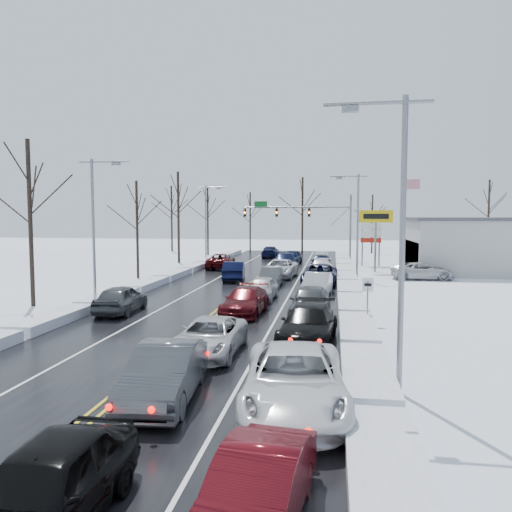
% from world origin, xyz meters
% --- Properties ---
extents(ground, '(160.00, 160.00, 0.00)m').
position_xyz_m(ground, '(0.00, 0.00, 0.00)').
color(ground, white).
rests_on(ground, ground).
extents(road_surface, '(14.00, 84.00, 0.01)m').
position_xyz_m(road_surface, '(0.00, 2.00, 0.01)').
color(road_surface, black).
rests_on(road_surface, ground).
extents(snow_bank_left, '(1.64, 72.00, 0.52)m').
position_xyz_m(snow_bank_left, '(-7.60, 2.00, 0.00)').
color(snow_bank_left, silver).
rests_on(snow_bank_left, ground).
extents(snow_bank_right, '(1.64, 72.00, 0.52)m').
position_xyz_m(snow_bank_right, '(7.60, 2.00, 0.00)').
color(snow_bank_right, silver).
rests_on(snow_bank_right, ground).
extents(traffic_signal_mast, '(13.28, 0.39, 8.00)m').
position_xyz_m(traffic_signal_mast, '(3.45, 27.99, 5.48)').
color(traffic_signal_mast, slate).
rests_on(traffic_signal_mast, ground).
extents(tires_plus_sign, '(3.20, 0.34, 6.00)m').
position_xyz_m(tires_plus_sign, '(10.50, 15.99, 4.99)').
color(tires_plus_sign, slate).
rests_on(tires_plus_sign, ground).
extents(used_vehicles_sign, '(2.20, 0.22, 4.65)m').
position_xyz_m(used_vehicles_sign, '(10.50, 22.00, 3.32)').
color(used_vehicles_sign, slate).
rests_on(used_vehicles_sign, ground).
extents(speed_limit_sign, '(0.55, 0.09, 2.35)m').
position_xyz_m(speed_limit_sign, '(8.20, -8.00, 1.63)').
color(speed_limit_sign, slate).
rests_on(speed_limit_sign, ground).
extents(flagpole, '(1.87, 1.20, 10.00)m').
position_xyz_m(flagpole, '(15.17, 30.00, 5.93)').
color(flagpole, silver).
rests_on(flagpole, ground).
extents(streetlight_se, '(3.20, 0.25, 9.00)m').
position_xyz_m(streetlight_se, '(8.30, -18.00, 5.31)').
color(streetlight_se, slate).
rests_on(streetlight_se, ground).
extents(streetlight_ne, '(3.20, 0.25, 9.00)m').
position_xyz_m(streetlight_ne, '(8.30, 10.00, 5.31)').
color(streetlight_ne, slate).
rests_on(streetlight_ne, ground).
extents(streetlight_sw, '(3.20, 0.25, 9.00)m').
position_xyz_m(streetlight_sw, '(-8.30, -4.00, 5.31)').
color(streetlight_sw, slate).
rests_on(streetlight_sw, ground).
extents(streetlight_nw, '(3.20, 0.25, 9.00)m').
position_xyz_m(streetlight_nw, '(-8.30, 24.00, 5.31)').
color(streetlight_nw, slate).
rests_on(streetlight_nw, ground).
extents(tree_left_b, '(4.00, 4.00, 10.00)m').
position_xyz_m(tree_left_b, '(-11.50, -6.00, 6.99)').
color(tree_left_b, '#2D231C').
rests_on(tree_left_b, ground).
extents(tree_left_c, '(3.40, 3.40, 8.50)m').
position_xyz_m(tree_left_c, '(-10.50, 8.00, 5.94)').
color(tree_left_c, '#2D231C').
rests_on(tree_left_c, ground).
extents(tree_left_d, '(4.20, 4.20, 10.50)m').
position_xyz_m(tree_left_d, '(-11.20, 22.00, 7.33)').
color(tree_left_d, '#2D231C').
rests_on(tree_left_d, ground).
extents(tree_left_e, '(3.80, 3.80, 9.50)m').
position_xyz_m(tree_left_e, '(-10.80, 34.00, 6.64)').
color(tree_left_e, '#2D231C').
rests_on(tree_left_e, ground).
extents(tree_far_a, '(4.00, 4.00, 10.00)m').
position_xyz_m(tree_far_a, '(-18.00, 40.00, 6.99)').
color(tree_far_a, '#2D231C').
rests_on(tree_far_a, ground).
extents(tree_far_b, '(3.60, 3.60, 9.00)m').
position_xyz_m(tree_far_b, '(-6.00, 41.00, 6.29)').
color(tree_far_b, '#2D231C').
rests_on(tree_far_b, ground).
extents(tree_far_c, '(4.40, 4.40, 11.00)m').
position_xyz_m(tree_far_c, '(2.00, 39.00, 7.68)').
color(tree_far_c, '#2D231C').
rests_on(tree_far_c, ground).
extents(tree_far_d, '(3.40, 3.40, 8.50)m').
position_xyz_m(tree_far_d, '(12.00, 40.50, 5.94)').
color(tree_far_d, '#2D231C').
rests_on(tree_far_d, ground).
extents(tree_far_e, '(4.20, 4.20, 10.50)m').
position_xyz_m(tree_far_e, '(28.00, 41.00, 7.33)').
color(tree_far_e, '#2D231C').
rests_on(tree_far_e, ground).
extents(queued_car_1, '(2.17, 5.13, 1.65)m').
position_xyz_m(queued_car_1, '(1.57, -19.66, 0.00)').
color(queued_car_1, '#424447').
rests_on(queued_car_1, ground).
extents(queued_car_2, '(2.40, 5.09, 1.41)m').
position_xyz_m(queued_car_2, '(1.66, -14.64, 0.00)').
color(queued_car_2, silver).
rests_on(queued_car_2, ground).
extents(queued_car_3, '(2.36, 5.18, 1.47)m').
position_xyz_m(queued_car_3, '(1.64, -6.45, 0.00)').
color(queued_car_3, '#4B0A0F').
rests_on(queued_car_3, ground).
extents(queued_car_4, '(1.86, 4.41, 1.49)m').
position_xyz_m(queued_car_4, '(1.88, -1.50, 0.00)').
color(queued_car_4, '#B8B8BA').
rests_on(queued_car_4, ground).
extents(queued_car_5, '(1.56, 4.44, 1.46)m').
position_xyz_m(queued_car_5, '(1.72, 4.66, 0.00)').
color(queued_car_5, '#434648').
rests_on(queued_car_5, ground).
extents(queued_car_6, '(3.09, 5.90, 1.59)m').
position_xyz_m(queued_car_6, '(1.79, 10.26, 0.00)').
color(queued_car_6, white).
rests_on(queued_car_6, ground).
extents(queued_car_7, '(2.97, 6.14, 1.72)m').
position_xyz_m(queued_car_7, '(1.70, 16.13, 0.00)').
color(queued_car_7, black).
rests_on(queued_car_7, ground).
extents(queued_car_8, '(2.41, 4.88, 1.60)m').
position_xyz_m(queued_car_8, '(1.83, 22.72, 0.00)').
color(queued_car_8, black).
rests_on(queued_car_8, ground).
extents(queued_car_10, '(3.34, 6.40, 1.72)m').
position_xyz_m(queued_car_10, '(5.41, -19.78, 0.00)').
color(queued_car_10, white).
rests_on(queued_car_10, ground).
extents(queued_car_11, '(2.68, 5.63, 1.58)m').
position_xyz_m(queued_car_11, '(5.43, -12.14, 0.00)').
color(queued_car_11, black).
rests_on(queued_car_11, ground).
extents(queued_car_12, '(2.23, 5.09, 1.71)m').
position_xyz_m(queued_car_12, '(5.25, -6.81, 0.00)').
color(queued_car_12, '#3B3D3F').
rests_on(queued_car_12, ground).
extents(queued_car_13, '(2.09, 4.93, 1.58)m').
position_xyz_m(queued_car_13, '(5.40, 0.28, 0.00)').
color(queued_car_13, '#AFB1B7').
rests_on(queued_car_13, ground).
extents(queued_car_14, '(2.92, 5.86, 1.59)m').
position_xyz_m(queued_car_14, '(5.41, 6.34, 0.00)').
color(queued_car_14, black).
rests_on(queued_car_14, ground).
extents(queued_car_15, '(2.21, 5.15, 1.48)m').
position_xyz_m(queued_car_15, '(5.37, 12.17, 0.00)').
color(queued_car_15, white).
rests_on(queued_car_15, ground).
extents(queued_car_16, '(2.16, 4.92, 1.65)m').
position_xyz_m(queued_car_16, '(5.25, 16.63, 0.00)').
color(queued_car_16, black).
rests_on(queued_car_16, ground).
extents(queued_car_17, '(1.55, 4.08, 1.33)m').
position_xyz_m(queued_car_17, '(5.11, 24.31, 0.00)').
color(queued_car_17, '#BCBCBF').
rests_on(queued_car_17, ground).
extents(oncoming_car_0, '(2.36, 5.07, 1.61)m').
position_xyz_m(oncoming_car_0, '(-1.83, 7.69, 0.00)').
color(oncoming_car_0, black).
rests_on(oncoming_car_0, ground).
extents(oncoming_car_1, '(3.02, 5.75, 1.54)m').
position_xyz_m(oncoming_car_1, '(-5.06, 16.83, 0.00)').
color(oncoming_car_1, '#47090B').
rests_on(oncoming_car_1, ground).
extents(oncoming_car_2, '(2.20, 5.16, 1.48)m').
position_xyz_m(oncoming_car_2, '(-1.66, 31.16, 0.00)').
color(oncoming_car_2, black).
rests_on(oncoming_car_2, ground).
extents(oncoming_car_3, '(2.10, 4.76, 1.60)m').
position_xyz_m(oncoming_car_3, '(-5.35, -7.17, 0.00)').
color(oncoming_car_3, '#3E4143').
rests_on(oncoming_car_3, ground).
extents(parked_car_0, '(5.36, 2.61, 1.47)m').
position_xyz_m(parked_car_0, '(14.07, 10.72, 0.00)').
color(parked_car_0, silver).
rests_on(parked_car_0, ground).
extents(parked_car_1, '(2.88, 5.92, 1.66)m').
position_xyz_m(parked_car_1, '(17.15, 17.16, 0.00)').
color(parked_car_1, '#474A4C').
rests_on(parked_car_1, ground).
extents(parked_car_2, '(2.22, 4.33, 1.41)m').
position_xyz_m(parked_car_2, '(15.12, 22.60, 0.00)').
color(parked_car_2, black).
rests_on(parked_car_2, ground).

